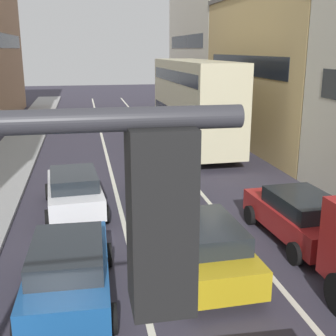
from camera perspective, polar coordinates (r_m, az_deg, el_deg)
sidewalk_left at (r=23.63m, az=-20.08°, el=0.62°), size 2.60×64.00×0.14m
lane_stripe_left at (r=23.36m, az=-7.89°, el=1.10°), size 0.16×60.00×0.01m
lane_stripe_right at (r=23.77m, az=0.32°, el=1.49°), size 0.16×60.00×0.01m
building_row_right at (r=29.31m, az=15.16°, el=13.37°), size 7.20×43.90×11.75m
sedan_centre_lane_second at (r=11.45m, az=4.71°, el=-9.99°), size 2.16×4.35×1.49m
wagon_left_lane_second at (r=10.55m, az=-12.86°, el=-12.67°), size 2.17×4.35×1.49m
hatchback_centre_lane_third at (r=16.57m, az=-0.87°, el=-1.84°), size 2.12×4.33×1.49m
sedan_left_lane_third at (r=16.00m, az=-12.17°, el=-2.82°), size 2.30×4.41×1.49m
sedan_right_lane_behind_truck at (r=13.89m, az=16.88°, el=-5.97°), size 2.22×4.38×1.49m
bus_mid_queue_primary at (r=25.17m, az=3.45°, el=8.78°), size 3.02×10.57×5.06m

